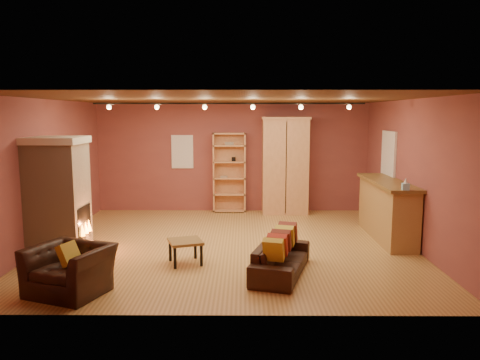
{
  "coord_description": "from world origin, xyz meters",
  "views": [
    {
      "loc": [
        0.28,
        -8.84,
        2.52
      ],
      "look_at": [
        0.22,
        0.2,
        1.24
      ],
      "focal_mm": 35.0,
      "sensor_mm": 36.0,
      "label": 1
    }
  ],
  "objects_px": {
    "bookcase": "(229,172)",
    "bar_counter": "(387,209)",
    "fireplace": "(59,196)",
    "armoire": "(285,165)",
    "armchair": "(69,262)",
    "loveseat": "(281,252)",
    "coffee_table": "(185,244)"
  },
  "relations": [
    {
      "from": "bookcase",
      "to": "armoire",
      "type": "relative_size",
      "value": 0.84
    },
    {
      "from": "loveseat",
      "to": "bar_counter",
      "type": "bearing_deg",
      "value": -30.46
    },
    {
      "from": "loveseat",
      "to": "coffee_table",
      "type": "relative_size",
      "value": 2.61
    },
    {
      "from": "armchair",
      "to": "coffee_table",
      "type": "bearing_deg",
      "value": 62.81
    },
    {
      "from": "armoire",
      "to": "armchair",
      "type": "distance_m",
      "value": 6.53
    },
    {
      "from": "bar_counter",
      "to": "loveseat",
      "type": "relative_size",
      "value": 1.41
    },
    {
      "from": "bar_counter",
      "to": "loveseat",
      "type": "distance_m",
      "value": 3.19
    },
    {
      "from": "armoire",
      "to": "armchair",
      "type": "relative_size",
      "value": 2.01
    },
    {
      "from": "bookcase",
      "to": "armoire",
      "type": "height_order",
      "value": "armoire"
    },
    {
      "from": "fireplace",
      "to": "coffee_table",
      "type": "bearing_deg",
      "value": -13.8
    },
    {
      "from": "coffee_table",
      "to": "armchair",
      "type": "bearing_deg",
      "value": -137.87
    },
    {
      "from": "bar_counter",
      "to": "armoire",
      "type": "bearing_deg",
      "value": 127.25
    },
    {
      "from": "coffee_table",
      "to": "loveseat",
      "type": "bearing_deg",
      "value": -17.82
    },
    {
      "from": "loveseat",
      "to": "armchair",
      "type": "height_order",
      "value": "armchair"
    },
    {
      "from": "bookcase",
      "to": "coffee_table",
      "type": "xyz_separation_m",
      "value": [
        -0.62,
        -4.32,
        -0.7
      ]
    },
    {
      "from": "bar_counter",
      "to": "fireplace",
      "type": "bearing_deg",
      "value": -170.07
    },
    {
      "from": "fireplace",
      "to": "coffee_table",
      "type": "xyz_separation_m",
      "value": [
        2.34,
        -0.58,
        -0.72
      ]
    },
    {
      "from": "fireplace",
      "to": "bookcase",
      "type": "relative_size",
      "value": 1.04
    },
    {
      "from": "bookcase",
      "to": "bar_counter",
      "type": "height_order",
      "value": "bookcase"
    },
    {
      "from": "fireplace",
      "to": "loveseat",
      "type": "height_order",
      "value": "fireplace"
    },
    {
      "from": "bar_counter",
      "to": "armchair",
      "type": "relative_size",
      "value": 2.04
    },
    {
      "from": "bookcase",
      "to": "coffee_table",
      "type": "relative_size",
      "value": 3.03
    },
    {
      "from": "fireplace",
      "to": "bar_counter",
      "type": "xyz_separation_m",
      "value": [
        6.24,
        1.09,
        -0.46
      ]
    },
    {
      "from": "bookcase",
      "to": "armchair",
      "type": "height_order",
      "value": "bookcase"
    },
    {
      "from": "fireplace",
      "to": "armoire",
      "type": "height_order",
      "value": "armoire"
    },
    {
      "from": "armoire",
      "to": "fireplace",
      "type": "bearing_deg",
      "value": -141.07
    },
    {
      "from": "bar_counter",
      "to": "loveseat",
      "type": "height_order",
      "value": "bar_counter"
    },
    {
      "from": "bookcase",
      "to": "bar_counter",
      "type": "distance_m",
      "value": 4.24
    },
    {
      "from": "bookcase",
      "to": "armchair",
      "type": "xyz_separation_m",
      "value": [
        -2.1,
        -5.65,
        -0.58
      ]
    },
    {
      "from": "armchair",
      "to": "loveseat",
      "type": "bearing_deg",
      "value": 35.82
    },
    {
      "from": "bookcase",
      "to": "coffee_table",
      "type": "bearing_deg",
      "value": -98.2
    },
    {
      "from": "loveseat",
      "to": "coffee_table",
      "type": "bearing_deg",
      "value": 88.6
    }
  ]
}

